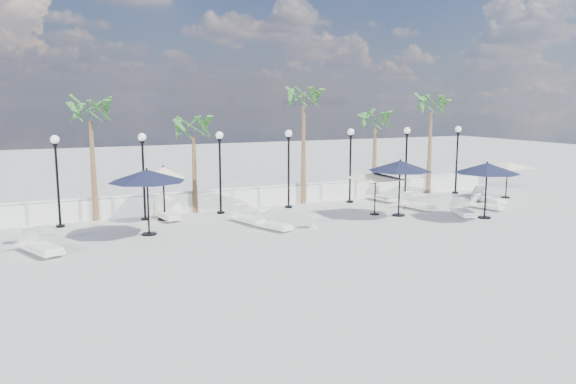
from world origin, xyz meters
name	(u,v)px	position (x,y,z in m)	size (l,w,h in m)	color
ground	(358,236)	(0.00, 0.00, 0.00)	(100.00, 100.00, 0.00)	#B0AFAA
balustrade	(280,195)	(0.00, 7.50, 0.47)	(26.00, 0.30, 1.01)	silver
lamppost_0	(57,168)	(-10.50, 6.50, 2.49)	(0.36, 0.36, 3.84)	black
lamppost_1	(143,164)	(-7.00, 6.50, 2.49)	(0.36, 0.36, 3.84)	black
lamppost_2	(220,161)	(-3.50, 6.50, 2.49)	(0.36, 0.36, 3.84)	black
lamppost_3	(289,157)	(0.00, 6.50, 2.49)	(0.36, 0.36, 3.84)	black
lamppost_4	(350,155)	(3.50, 6.50, 2.49)	(0.36, 0.36, 3.84)	black
lamppost_5	(406,152)	(7.00, 6.50, 2.49)	(0.36, 0.36, 3.84)	black
lamppost_6	(457,150)	(10.50, 6.50, 2.49)	(0.36, 0.36, 3.84)	black
palm_0	(90,117)	(-9.00, 7.30, 4.53)	(2.60, 2.60, 5.50)	brown
palm_1	(193,133)	(-4.50, 7.30, 3.75)	(2.60, 2.60, 4.70)	brown
palm_2	(304,103)	(1.20, 7.30, 5.12)	(2.60, 2.60, 6.10)	brown
palm_3	(375,125)	(5.50, 7.30, 3.95)	(2.60, 2.60, 4.90)	brown
palm_4	(431,110)	(9.20, 7.30, 4.73)	(2.60, 2.60, 5.70)	brown
lounger_0	(41,246)	(-11.32, 2.29, 0.27)	(1.45, 2.24, 0.80)	white
lounger_1	(167,214)	(-6.08, 6.22, 0.26)	(0.95, 2.12, 0.77)	white
lounger_2	(248,218)	(-3.10, 3.97, 0.23)	(1.09, 1.95, 0.70)	white
lounger_3	(273,224)	(-2.60, 2.35, 0.23)	(1.19, 1.87, 0.67)	white
lounger_4	(381,196)	(5.24, 6.22, 0.24)	(0.89, 1.98, 0.71)	white
lounger_5	(417,205)	(5.49, 3.48, 0.24)	(0.95, 1.98, 0.71)	white
lounger_6	(487,205)	(8.58, 2.08, 0.21)	(0.95, 1.72, 0.62)	white
lounger_7	(463,211)	(6.37, 1.28, 0.24)	(1.22, 1.96, 0.70)	white
lounger_8	(489,198)	(9.91, 3.31, 0.26)	(0.84, 2.12, 0.78)	white
side_table_0	(20,235)	(-12.00, 4.19, 0.30)	(0.51, 0.51, 0.50)	white
side_table_1	(313,221)	(-0.94, 1.99, 0.30)	(0.50, 0.50, 0.49)	white
side_table_2	(419,199)	(6.26, 4.33, 0.34)	(0.57, 0.57, 0.56)	white
parasol_navy_left	(147,176)	(-7.40, 3.57, 2.33)	(3.00, 3.00, 2.65)	black
parasol_navy_mid	(400,166)	(3.75, 2.57, 2.30)	(2.92, 2.92, 2.61)	black
parasol_navy_right	(487,168)	(6.95, 0.52, 2.26)	(2.86, 2.86, 2.57)	black
parasol_cream_sq_a	(376,173)	(2.90, 3.26, 1.97)	(4.33, 4.33, 2.13)	black
parasol_cream_sq_b	(508,162)	(12.00, 4.19, 1.95)	(4.21, 4.21, 2.11)	black
parasol_cream_small	(163,173)	(-6.20, 6.20, 2.07)	(1.97, 1.97, 2.42)	black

